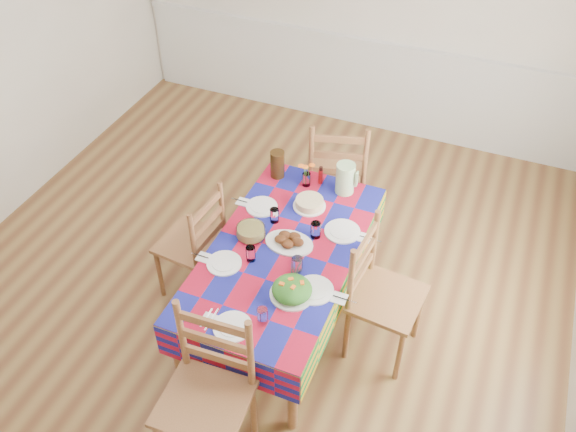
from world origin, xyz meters
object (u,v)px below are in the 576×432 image
at_px(green_pitcher, 345,178).
at_px(chair_right, 381,296).
at_px(chair_near, 208,395).
at_px(chair_left, 195,244).
at_px(tea_pitcher, 277,164).
at_px(chair_far, 337,174).
at_px(dining_table, 283,257).
at_px(meat_platter, 289,241).

xyz_separation_m(green_pitcher, chair_right, (0.49, -0.71, -0.28)).
relative_size(green_pitcher, chair_near, 0.22).
distance_m(chair_near, chair_left, 1.25).
height_order(tea_pitcher, chair_far, chair_far).
relative_size(green_pitcher, chair_far, 0.22).
bearing_deg(chair_left, tea_pitcher, 159.16).
bearing_deg(chair_left, dining_table, 95.06).
distance_m(dining_table, green_pitcher, 0.76).
xyz_separation_m(green_pitcher, chair_near, (-0.18, -1.77, -0.26)).
distance_m(dining_table, meat_platter, 0.12).
relative_size(dining_table, chair_far, 1.62).
relative_size(chair_far, chair_left, 1.12).
distance_m(tea_pitcher, chair_far, 0.56).
distance_m(meat_platter, tea_pitcher, 0.73).
bearing_deg(chair_near, green_pitcher, 81.32).
height_order(tea_pitcher, chair_left, chair_left).
xyz_separation_m(meat_platter, chair_far, (-0.00, 1.00, -0.17)).
relative_size(meat_platter, tea_pitcher, 1.54).
bearing_deg(tea_pitcher, dining_table, -64.22).
bearing_deg(tea_pitcher, meat_platter, -60.93).
bearing_deg(chair_right, green_pitcher, 39.73).
xyz_separation_m(chair_near, chair_far, (0.02, 2.12, -0.00)).
bearing_deg(meat_platter, chair_near, -90.94).
bearing_deg(chair_left, meat_platter, 100.25).
relative_size(tea_pitcher, chair_right, 0.21).
bearing_deg(chair_far, green_pitcher, 99.36).
bearing_deg(chair_right, meat_platter, 89.94).
xyz_separation_m(tea_pitcher, chair_left, (-0.33, -0.70, -0.30)).
distance_m(chair_near, chair_far, 2.12).
xyz_separation_m(green_pitcher, tea_pitcher, (-0.51, -0.02, -0.01)).
relative_size(green_pitcher, tea_pitcher, 1.11).
relative_size(chair_near, chair_left, 1.13).
distance_m(chair_far, chair_right, 1.24).
distance_m(meat_platter, chair_far, 1.01).
height_order(meat_platter, chair_right, chair_right).
xyz_separation_m(tea_pitcher, chair_far, (0.35, 0.36, -0.25)).
height_order(green_pitcher, chair_right, chair_right).
bearing_deg(meat_platter, chair_right, -5.12).
distance_m(tea_pitcher, chair_near, 1.80).
bearing_deg(chair_far, meat_platter, 74.15).
bearing_deg(green_pitcher, tea_pitcher, -178.04).
distance_m(dining_table, chair_far, 1.06).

